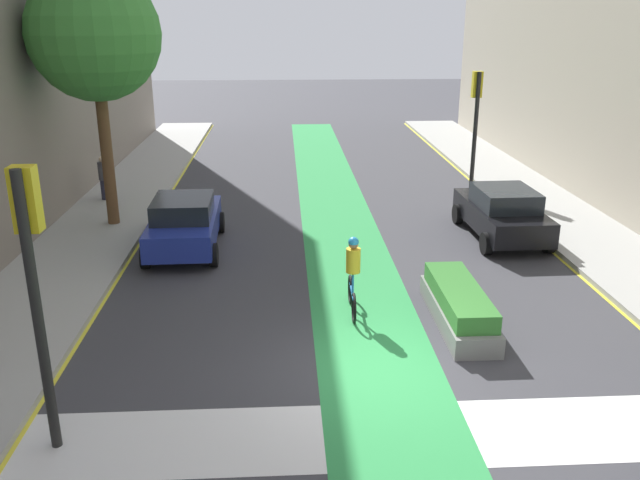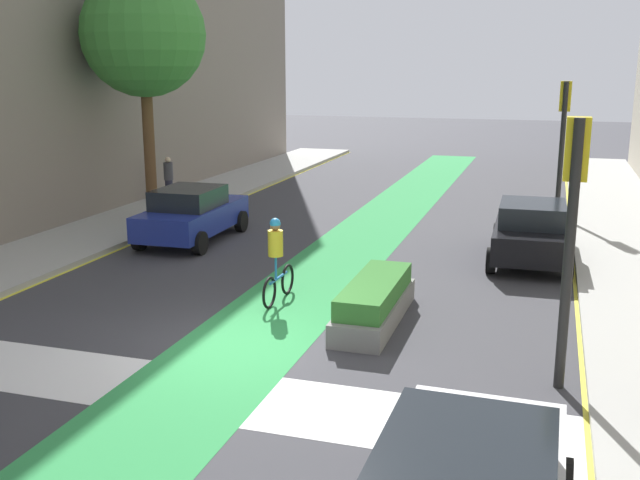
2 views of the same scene
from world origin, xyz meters
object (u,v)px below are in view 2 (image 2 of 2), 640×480
(car_black_right_far, at_px, (531,231))
(traffic_signal_far_right, at_px, (563,124))
(car_blue_left_far, at_px, (192,214))
(street_tree_near, at_px, (143,35))
(median_planter, at_px, (375,302))
(cyclist_in_lane, at_px, (277,258))
(traffic_signal_near_right, at_px, (573,202))
(pedestrian_sidewalk_left_a, at_px, (169,178))

(car_black_right_far, bearing_deg, traffic_signal_far_right, 83.41)
(car_blue_left_far, height_order, street_tree_near, street_tree_near)
(median_planter, bearing_deg, car_blue_left_far, 141.93)
(car_black_right_far, relative_size, median_planter, 1.24)
(car_black_right_far, xyz_separation_m, cyclist_in_lane, (-5.05, -5.12, 0.17))
(car_blue_left_far, bearing_deg, traffic_signal_near_right, -35.39)
(traffic_signal_near_right, xyz_separation_m, car_black_right_far, (-0.70, 7.69, -2.15))
(pedestrian_sidewalk_left_a, bearing_deg, traffic_signal_far_right, 4.76)
(traffic_signal_far_right, bearing_deg, cyclist_in_lane, -117.71)
(traffic_signal_near_right, height_order, car_black_right_far, traffic_signal_near_right)
(car_blue_left_far, distance_m, pedestrian_sidewalk_left_a, 6.26)
(car_blue_left_far, relative_size, car_black_right_far, 1.00)
(street_tree_near, bearing_deg, pedestrian_sidewalk_left_a, 108.58)
(cyclist_in_lane, height_order, street_tree_near, street_tree_near)
(cyclist_in_lane, distance_m, pedestrian_sidewalk_left_a, 12.55)
(cyclist_in_lane, bearing_deg, car_blue_left_far, 133.38)
(traffic_signal_far_right, relative_size, median_planter, 1.31)
(traffic_signal_near_right, distance_m, median_planter, 4.75)
(pedestrian_sidewalk_left_a, xyz_separation_m, median_planter, (10.17, -10.34, -0.53))
(traffic_signal_near_right, height_order, traffic_signal_far_right, traffic_signal_far_right)
(car_blue_left_far, bearing_deg, street_tree_near, 138.99)
(car_blue_left_far, distance_m, median_planter, 8.41)
(traffic_signal_far_right, distance_m, cyclist_in_lane, 12.48)
(car_blue_left_far, relative_size, median_planter, 1.25)
(traffic_signal_near_right, bearing_deg, car_black_right_far, 95.21)
(traffic_signal_far_right, distance_m, median_planter, 12.28)
(cyclist_in_lane, xyz_separation_m, median_planter, (2.27, -0.58, -0.57))
(car_black_right_far, distance_m, median_planter, 6.36)
(median_planter, bearing_deg, traffic_signal_near_right, -29.76)
(car_black_right_far, height_order, median_planter, car_black_right_far)
(car_blue_left_far, xyz_separation_m, car_black_right_far, (9.39, 0.52, 0.00))
(traffic_signal_far_right, distance_m, car_blue_left_far, 12.09)
(car_black_right_far, distance_m, pedestrian_sidewalk_left_a, 13.76)
(street_tree_near, relative_size, median_planter, 2.26)
(traffic_signal_far_right, relative_size, car_black_right_far, 1.05)
(pedestrian_sidewalk_left_a, relative_size, median_planter, 0.46)
(street_tree_near, bearing_deg, traffic_signal_near_right, -36.60)
(car_blue_left_far, bearing_deg, median_planter, -38.07)
(traffic_signal_near_right, xyz_separation_m, car_blue_left_far, (-10.10, 7.17, -2.15))
(traffic_signal_near_right, bearing_deg, traffic_signal_far_right, 90.15)
(pedestrian_sidewalk_left_a, bearing_deg, traffic_signal_near_right, -42.08)
(traffic_signal_near_right, distance_m, pedestrian_sidewalk_left_a, 18.50)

